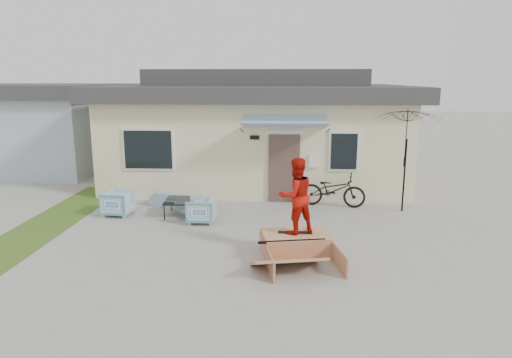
# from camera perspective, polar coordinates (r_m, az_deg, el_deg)

# --- Properties ---
(ground) EXTENTS (90.00, 90.00, 0.00)m
(ground) POSITION_cam_1_polar(r_m,az_deg,el_deg) (10.16, -2.33, -9.37)
(ground) COLOR gray
(ground) RESTS_ON ground
(grass_strip) EXTENTS (1.40, 8.00, 0.01)m
(grass_strip) POSITION_cam_1_polar(r_m,az_deg,el_deg) (13.48, -24.07, -4.90)
(grass_strip) COLOR #39581D
(grass_strip) RESTS_ON ground
(house) EXTENTS (10.80, 8.49, 4.10)m
(house) POSITION_cam_1_polar(r_m,az_deg,el_deg) (17.49, 0.23, 6.44)
(house) COLOR beige
(house) RESTS_ON ground
(neighbor_house) EXTENTS (8.60, 7.60, 3.50)m
(neighbor_house) POSITION_cam_1_polar(r_m,az_deg,el_deg) (22.60, -27.25, 6.04)
(neighbor_house) COLOR #9FAEBB
(neighbor_house) RESTS_ON ground
(loveseat) EXTENTS (1.65, 0.96, 0.62)m
(loveseat) POSITION_cam_1_polar(r_m,az_deg,el_deg) (13.89, -9.72, -2.16)
(loveseat) COLOR teal
(loveseat) RESTS_ON ground
(armchair_left) EXTENTS (0.76, 0.80, 0.77)m
(armchair_left) POSITION_cam_1_polar(r_m,az_deg,el_deg) (13.41, -16.73, -2.72)
(armchair_left) COLOR teal
(armchair_left) RESTS_ON ground
(armchair_right) EXTENTS (0.67, 0.71, 0.73)m
(armchair_right) POSITION_cam_1_polar(r_m,az_deg,el_deg) (12.29, -6.85, -3.73)
(armchair_right) COLOR teal
(armchair_right) RESTS_ON ground
(coffee_table) EXTENTS (1.00, 1.00, 0.47)m
(coffee_table) POSITION_cam_1_polar(r_m,az_deg,el_deg) (12.97, -9.06, -3.55)
(coffee_table) COLOR black
(coffee_table) RESTS_ON ground
(bicycle) EXTENTS (2.01, 1.03, 1.23)m
(bicycle) POSITION_cam_1_polar(r_m,az_deg,el_deg) (13.86, 9.54, -0.89)
(bicycle) COLOR black
(bicycle) RESTS_ON ground
(patio_umbrella) EXTENTS (2.17, 2.07, 2.20)m
(patio_umbrella) POSITION_cam_1_polar(r_m,az_deg,el_deg) (13.63, 18.12, 3.30)
(patio_umbrella) COLOR black
(patio_umbrella) RESTS_ON ground
(skate_ramp) EXTENTS (1.75, 2.12, 0.47)m
(skate_ramp) POSITION_cam_1_polar(r_m,az_deg,el_deg) (10.12, 4.91, -8.05)
(skate_ramp) COLOR #A56946
(skate_ramp) RESTS_ON ground
(skateboard) EXTENTS (0.75, 0.20, 0.05)m
(skateboard) POSITION_cam_1_polar(r_m,az_deg,el_deg) (10.08, 4.88, -6.58)
(skateboard) COLOR black
(skateboard) RESTS_ON skate_ramp
(skater) EXTENTS (1.00, 0.92, 1.64)m
(skater) POSITION_cam_1_polar(r_m,az_deg,el_deg) (9.84, 4.97, -1.93)
(skater) COLOR #AF1209
(skater) RESTS_ON skateboard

